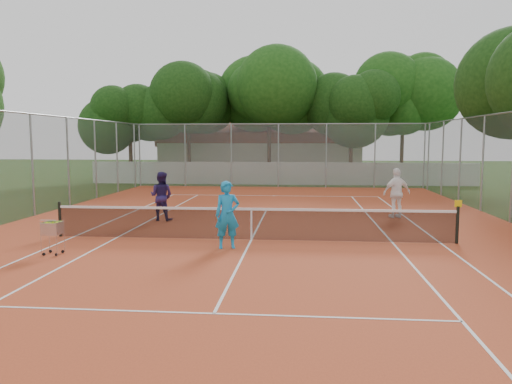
# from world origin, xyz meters

# --- Properties ---
(ground) EXTENTS (120.00, 120.00, 0.00)m
(ground) POSITION_xyz_m (0.00, 0.00, 0.00)
(ground) COLOR #1C390F
(ground) RESTS_ON ground
(court_pad) EXTENTS (18.00, 34.00, 0.02)m
(court_pad) POSITION_xyz_m (0.00, 0.00, 0.01)
(court_pad) COLOR #B64623
(court_pad) RESTS_ON ground
(court_lines) EXTENTS (10.98, 23.78, 0.01)m
(court_lines) POSITION_xyz_m (0.00, 0.00, 0.02)
(court_lines) COLOR white
(court_lines) RESTS_ON court_pad
(tennis_net) EXTENTS (11.88, 0.10, 0.98)m
(tennis_net) POSITION_xyz_m (0.00, 0.00, 0.51)
(tennis_net) COLOR black
(tennis_net) RESTS_ON court_pad
(perimeter_fence) EXTENTS (18.00, 34.00, 4.00)m
(perimeter_fence) POSITION_xyz_m (0.00, 0.00, 2.00)
(perimeter_fence) COLOR slate
(perimeter_fence) RESTS_ON ground
(boundary_wall) EXTENTS (26.00, 0.30, 1.50)m
(boundary_wall) POSITION_xyz_m (0.00, 19.00, 0.75)
(boundary_wall) COLOR silver
(boundary_wall) RESTS_ON ground
(clubhouse) EXTENTS (16.40, 9.00, 4.40)m
(clubhouse) POSITION_xyz_m (-2.00, 29.00, 2.20)
(clubhouse) COLOR beige
(clubhouse) RESTS_ON ground
(tropical_trees) EXTENTS (29.00, 19.00, 10.00)m
(tropical_trees) POSITION_xyz_m (0.00, 22.00, 5.00)
(tropical_trees) COLOR black
(tropical_trees) RESTS_ON ground
(player_near) EXTENTS (0.77, 0.60, 1.85)m
(player_near) POSITION_xyz_m (-0.54, -1.19, 0.95)
(player_near) COLOR #178ACB
(player_near) RESTS_ON court_pad
(player_far_left) EXTENTS (0.99, 0.83, 1.81)m
(player_far_left) POSITION_xyz_m (-3.68, 3.33, 0.92)
(player_far_left) COLOR #25194D
(player_far_left) RESTS_ON court_pad
(player_far_right) EXTENTS (1.21, 0.82, 1.91)m
(player_far_right) POSITION_xyz_m (5.11, 4.79, 0.97)
(player_far_right) COLOR white
(player_far_right) RESTS_ON court_pad
(ball_hopper) EXTENTS (0.54, 0.54, 0.94)m
(ball_hopper) POSITION_xyz_m (-4.92, -2.41, 0.49)
(ball_hopper) COLOR silver
(ball_hopper) RESTS_ON court_pad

